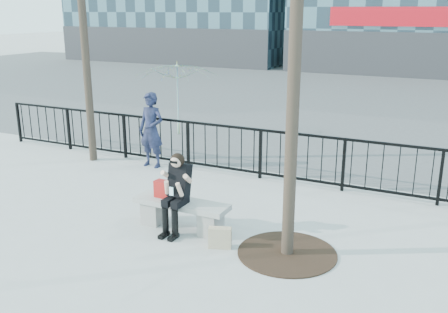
% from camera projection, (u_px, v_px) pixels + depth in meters
% --- Properties ---
extents(ground, '(120.00, 120.00, 0.00)m').
position_uv_depth(ground, '(182.00, 228.00, 8.41)').
color(ground, '#9D9D98').
rests_on(ground, ground).
extents(street_surface, '(60.00, 23.00, 0.01)m').
position_uv_depth(street_surface, '(361.00, 96.00, 21.34)').
color(street_surface, '#474747').
rests_on(street_surface, ground).
extents(railing, '(14.00, 0.06, 1.10)m').
position_uv_depth(railing, '(252.00, 153.00, 10.84)').
color(railing, black).
rests_on(railing, ground).
extents(tree_grate, '(1.50, 1.50, 0.02)m').
position_uv_depth(tree_grate, '(287.00, 253.00, 7.52)').
color(tree_grate, black).
rests_on(tree_grate, ground).
extents(bench_main, '(1.65, 0.46, 0.49)m').
position_uv_depth(bench_main, '(182.00, 211.00, 8.33)').
color(bench_main, gray).
rests_on(bench_main, ground).
extents(seated_woman, '(0.50, 0.64, 1.34)m').
position_uv_depth(seated_woman, '(176.00, 194.00, 8.09)').
color(seated_woman, black).
rests_on(seated_woman, ground).
extents(handbag, '(0.36, 0.18, 0.29)m').
position_uv_depth(handbag, '(165.00, 189.00, 8.39)').
color(handbag, '#AD1815').
rests_on(handbag, bench_main).
extents(shopping_bag, '(0.37, 0.24, 0.33)m').
position_uv_depth(shopping_bag, '(220.00, 238.00, 7.67)').
color(shopping_bag, beige).
rests_on(shopping_bag, ground).
extents(standing_man, '(0.65, 0.44, 1.75)m').
position_uv_depth(standing_man, '(151.00, 130.00, 11.50)').
color(standing_man, black).
rests_on(standing_man, ground).
extents(vendor_umbrella, '(2.90, 2.93, 2.14)m').
position_uv_depth(vendor_umbrella, '(177.00, 99.00, 14.41)').
color(vendor_umbrella, '#CDD930').
rests_on(vendor_umbrella, ground).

